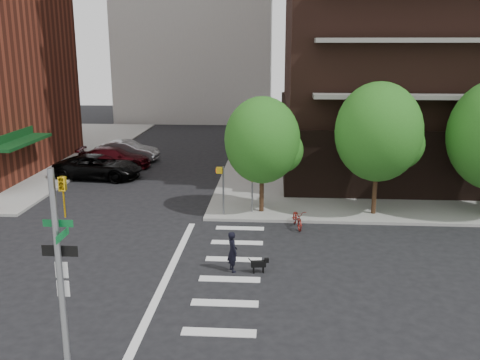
{
  "coord_description": "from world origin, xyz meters",
  "views": [
    {
      "loc": [
        4.71,
        -19.24,
        8.94
      ],
      "look_at": [
        3.0,
        6.0,
        2.5
      ],
      "focal_mm": 40.0,
      "sensor_mm": 36.0,
      "label": 1
    }
  ],
  "objects_px": {
    "traffic_signal": "(64,304)",
    "parked_car_maroon": "(115,158)",
    "scooter": "(297,218)",
    "dog_walker": "(232,252)",
    "parked_car_black": "(98,167)",
    "parked_car_silver": "(127,151)"
  },
  "relations": [
    {
      "from": "parked_car_black",
      "to": "parked_car_maroon",
      "type": "distance_m",
      "value": 3.3
    },
    {
      "from": "parked_car_maroon",
      "to": "scooter",
      "type": "distance_m",
      "value": 18.12
    },
    {
      "from": "parked_car_black",
      "to": "parked_car_silver",
      "type": "relative_size",
      "value": 1.22
    },
    {
      "from": "parked_car_black",
      "to": "dog_walker",
      "type": "bearing_deg",
      "value": -139.91
    },
    {
      "from": "parked_car_maroon",
      "to": "dog_walker",
      "type": "distance_m",
      "value": 20.78
    },
    {
      "from": "dog_walker",
      "to": "parked_car_maroon",
      "type": "bearing_deg",
      "value": 4.92
    },
    {
      "from": "parked_car_maroon",
      "to": "scooter",
      "type": "height_order",
      "value": "parked_car_maroon"
    },
    {
      "from": "traffic_signal",
      "to": "parked_car_black",
      "type": "distance_m",
      "value": 24.16
    },
    {
      "from": "parked_car_maroon",
      "to": "dog_walker",
      "type": "xyz_separation_m",
      "value": [
        10.27,
        -18.06,
        0.07
      ]
    },
    {
      "from": "scooter",
      "to": "dog_walker",
      "type": "height_order",
      "value": "dog_walker"
    },
    {
      "from": "parked_car_maroon",
      "to": "parked_car_silver",
      "type": "relative_size",
      "value": 1.1
    },
    {
      "from": "traffic_signal",
      "to": "parked_car_maroon",
      "type": "height_order",
      "value": "traffic_signal"
    },
    {
      "from": "traffic_signal",
      "to": "scooter",
      "type": "relative_size",
      "value": 3.28
    },
    {
      "from": "traffic_signal",
      "to": "dog_walker",
      "type": "xyz_separation_m",
      "value": [
        3.52,
        8.31,
        -1.86
      ]
    },
    {
      "from": "parked_car_black",
      "to": "dog_walker",
      "type": "xyz_separation_m",
      "value": [
        10.4,
        -14.77,
        0.02
      ]
    },
    {
      "from": "scooter",
      "to": "dog_walker",
      "type": "distance_m",
      "value": 6.22
    },
    {
      "from": "traffic_signal",
      "to": "parked_car_silver",
      "type": "distance_m",
      "value": 29.69
    },
    {
      "from": "traffic_signal",
      "to": "dog_walker",
      "type": "bearing_deg",
      "value": 67.07
    },
    {
      "from": "scooter",
      "to": "dog_walker",
      "type": "relative_size",
      "value": 1.09
    },
    {
      "from": "parked_car_maroon",
      "to": "parked_car_silver",
      "type": "bearing_deg",
      "value": -9.64
    },
    {
      "from": "traffic_signal",
      "to": "parked_car_maroon",
      "type": "distance_m",
      "value": 27.29
    },
    {
      "from": "parked_car_maroon",
      "to": "traffic_signal",
      "type": "bearing_deg",
      "value": -169.2
    }
  ]
}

